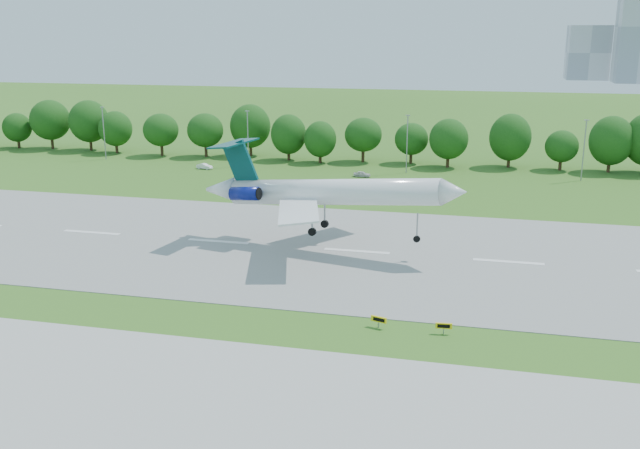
{
  "coord_description": "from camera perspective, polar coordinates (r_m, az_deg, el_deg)",
  "views": [
    {
      "loc": [
        -3.47,
        -66.04,
        29.07
      ],
      "look_at": [
        -23.47,
        18.0,
        5.47
      ],
      "focal_mm": 40.0,
      "sensor_mm": 36.0,
      "label": 1
    }
  ],
  "objects": [
    {
      "name": "ground",
      "position": [
        72.24,
        15.17,
        -9.02
      ],
      "size": [
        600.0,
        600.0,
        0.0
      ],
      "primitive_type": "plane",
      "color": "#335F19",
      "rests_on": "ground"
    },
    {
      "name": "runway",
      "position": [
        95.62,
        14.84,
        -2.92
      ],
      "size": [
        400.0,
        45.0,
        0.08
      ],
      "primitive_type": "cube",
      "color": "gray",
      "rests_on": "ground"
    },
    {
      "name": "taxiway",
      "position": [
        56.24,
        15.59,
        -16.42
      ],
      "size": [
        400.0,
        23.0,
        0.08
      ],
      "primitive_type": "cube",
      "color": "#ADADA8",
      "rests_on": "ground"
    },
    {
      "name": "tree_line",
      "position": [
        159.72,
        14.59,
        6.55
      ],
      "size": [
        288.4,
        8.4,
        10.4
      ],
      "color": "#382314",
      "rests_on": "ground"
    },
    {
      "name": "light_poles",
      "position": [
        149.78,
        13.68,
        6.12
      ],
      "size": [
        175.9,
        0.25,
        12.19
      ],
      "color": "gray",
      "rests_on": "ground"
    },
    {
      "name": "airliner",
      "position": [
        96.24,
        -0.06,
        2.7
      ],
      "size": [
        37.97,
        27.23,
        12.02
      ],
      "rotation": [
        0.0,
        -0.09,
        -0.17
      ],
      "color": "white",
      "rests_on": "ground"
    },
    {
      "name": "taxi_sign_left",
      "position": [
        72.72,
        4.72,
        -7.59
      ],
      "size": [
        1.68,
        0.66,
        1.19
      ],
      "rotation": [
        0.0,
        0.0,
        -0.28
      ],
      "color": "gray",
      "rests_on": "ground"
    },
    {
      "name": "taxi_sign_centre",
      "position": [
        72.08,
        9.88,
        -8.01
      ],
      "size": [
        1.66,
        0.35,
        1.16
      ],
      "rotation": [
        0.0,
        0.0,
        0.09
      ],
      "color": "gray",
      "rests_on": "ground"
    },
    {
      "name": "service_vehicle_a",
      "position": [
        156.81,
        -9.23,
        4.62
      ],
      "size": [
        3.78,
        2.05,
        1.18
      ],
      "primitive_type": "imported",
      "rotation": [
        0.0,
        0.0,
        1.34
      ],
      "color": "white",
      "rests_on": "ground"
    },
    {
      "name": "service_vehicle_b",
      "position": [
        146.51,
        3.38,
        4.05
      ],
      "size": [
        3.54,
        1.52,
        1.19
      ],
      "primitive_type": "imported",
      "rotation": [
        0.0,
        0.0,
        1.54
      ],
      "color": "beige",
      "rests_on": "ground"
    }
  ]
}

